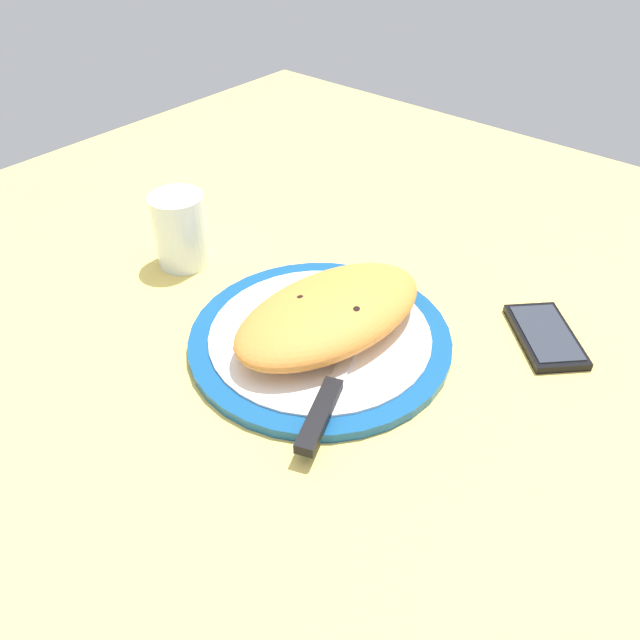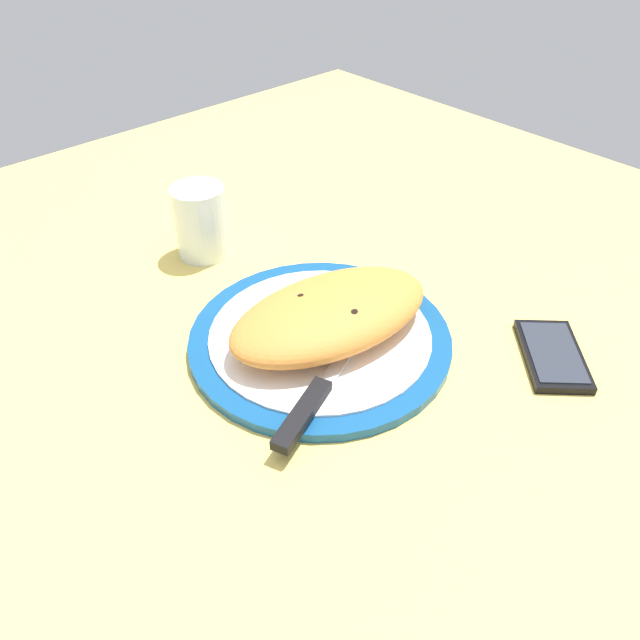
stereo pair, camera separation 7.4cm
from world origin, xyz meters
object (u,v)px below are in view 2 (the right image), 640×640
at_px(knife, 314,397).
at_px(smartphone, 553,355).
at_px(fork, 278,318).
at_px(plate, 320,338).
at_px(water_glass, 201,226).
at_px(calzone, 331,314).

relative_size(knife, smartphone, 1.64).
distance_m(fork, knife, 0.15).
xyz_separation_m(plate, smartphone, (-0.18, 0.21, -0.00)).
relative_size(plate, water_glass, 3.04).
relative_size(plate, fork, 1.87).
bearing_deg(plate, fork, -69.89).
bearing_deg(water_glass, fork, 81.20).
relative_size(plate, calzone, 1.14).
xyz_separation_m(fork, knife, (0.06, 0.13, 0.00)).
xyz_separation_m(knife, water_glass, (-0.09, -0.34, 0.02)).
height_order(calzone, water_glass, water_glass).
xyz_separation_m(calzone, water_glass, (-0.00, -0.27, 0.00)).
xyz_separation_m(smartphone, water_glass, (0.17, -0.47, 0.04)).
height_order(fork, water_glass, water_glass).
xyz_separation_m(fork, water_glass, (-0.03, -0.21, 0.03)).
height_order(knife, smartphone, knife).
bearing_deg(smartphone, fork, -52.17).
distance_m(fork, water_glass, 0.21).
bearing_deg(fork, plate, 110.11).
relative_size(calzone, fork, 1.65).
height_order(calzone, knife, calzone).
height_order(plate, fork, fork).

